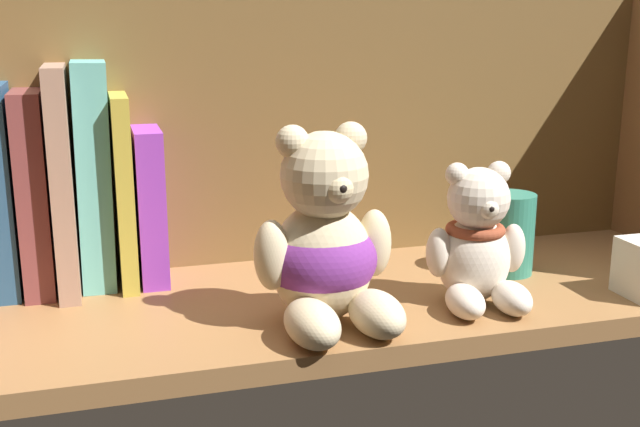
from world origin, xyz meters
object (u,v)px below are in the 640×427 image
object	(u,v)px
book_6	(123,188)
book_7	(149,203)
book_5	(94,174)
teddy_bear_smaller	(477,245)
book_2	(5,188)
pillar_candle	(509,234)
book_4	(63,177)
book_3	(35,190)
teddy_bear_larger	(325,247)

from	to	relation	value
book_6	book_7	xyz separation A→B (cm)	(2.45, 0.00, -1.69)
book_5	teddy_bear_smaller	world-z (taller)	book_5
book_2	book_5	distance (cm)	8.27
pillar_candle	book_7	bearing A→B (deg)	165.30
book_2	book_6	world-z (taller)	book_2
book_4	book_7	size ratio (longest dim) A/B	1.40
book_4	teddy_bear_smaller	world-z (taller)	book_4
book_6	book_4	bearing A→B (deg)	180.00
book_3	pillar_candle	size ratio (longest dim) A/B	2.31
book_2	book_6	xyz separation A→B (cm)	(10.93, 0.00, -0.62)
book_6	teddy_bear_larger	distance (cm)	23.44
teddy_bear_smaller	book_2	bearing A→B (deg)	158.42
teddy_bear_larger	book_4	bearing A→B (deg)	141.72
book_5	teddy_bear_larger	bearing A→B (deg)	-42.31
pillar_candle	teddy_bear_smaller	bearing A→B (deg)	-136.05
book_5	teddy_bear_larger	xyz separation A→B (cm)	(18.66, -16.98, -4.14)
book_4	book_6	distance (cm)	5.76
book_6	book_7	bearing A→B (deg)	0.00
book_2	teddy_bear_larger	bearing A→B (deg)	-32.29
book_6	book_5	bearing A→B (deg)	180.00
teddy_bear_smaller	book_6	bearing A→B (deg)	151.80
book_3	book_7	world-z (taller)	book_3
teddy_bear_smaller	book_7	bearing A→B (deg)	149.77
book_3	book_7	xyz separation A→B (cm)	(10.69, 0.00, -1.98)
pillar_candle	book_5	bearing A→B (deg)	167.09
book_2	teddy_bear_smaller	world-z (taller)	book_2
book_4	teddy_bear_larger	world-z (taller)	book_4
book_5	book_6	distance (cm)	3.13
book_3	teddy_bear_larger	size ratio (longest dim) A/B	1.12
book_7	teddy_bear_larger	distance (cm)	21.71
book_3	pillar_candle	distance (cm)	47.63
book_6	book_7	size ratio (longest dim) A/B	1.22
book_2	teddy_bear_larger	world-z (taller)	book_2
teddy_bear_larger	pillar_candle	xyz separation A→B (cm)	(22.18, 7.63, -2.63)
book_3	teddy_bear_larger	world-z (taller)	book_3
teddy_bear_larger	teddy_bear_smaller	bearing A→B (deg)	1.94
book_2	book_4	size ratio (longest dim) A/B	0.92
book_7	teddy_bear_larger	bearing A→B (deg)	-51.52
pillar_candle	book_3	bearing A→B (deg)	168.59
book_7	teddy_bear_smaller	bearing A→B (deg)	-30.23
book_7	book_5	bearing A→B (deg)	180.00
book_6	pillar_candle	xyz separation A→B (cm)	(38.13, -9.36, -5.21)
book_3	book_7	distance (cm)	10.87
book_7	teddy_bear_smaller	distance (cm)	32.81
book_2	teddy_bear_smaller	distance (cm)	45.03
book_4	book_6	xyz separation A→B (cm)	(5.57, 0.00, -1.44)
book_4	pillar_candle	world-z (taller)	book_4
teddy_bear_smaller	book_4	bearing A→B (deg)	155.59
book_2	book_5	world-z (taller)	book_5
book_3	teddy_bear_smaller	bearing A→B (deg)	-22.92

